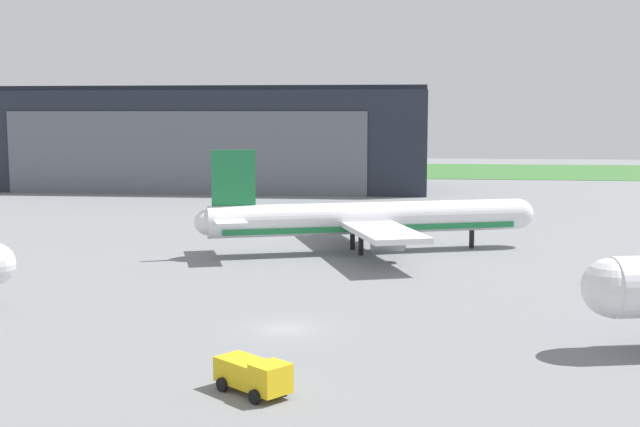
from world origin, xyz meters
TOP-DOWN VIEW (x-y plane):
  - ground_plane at (0.00, 0.00)m, footprint 440.00×440.00m
  - grass_field_strip at (0.00, 161.68)m, footprint 440.00×56.00m
  - maintenance_hangar at (-33.18, 107.27)m, footprint 88.64×29.70m
  - airliner_far_left at (4.05, 33.07)m, footprint 36.08×29.22m
  - fuel_bowser at (0.43, -13.60)m, footprint 4.72×4.34m

SIDE VIEW (x-z plane):
  - ground_plane at x=0.00m, z-range 0.00..0.00m
  - grass_field_strip at x=0.00m, z-range 0.00..0.08m
  - fuel_bowser at x=0.43m, z-range 0.09..2.05m
  - airliner_far_left at x=4.05m, z-range -2.02..9.22m
  - maintenance_hangar at x=-33.18m, z-range -0.46..19.85m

